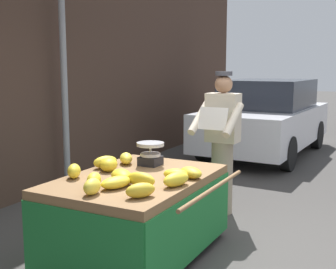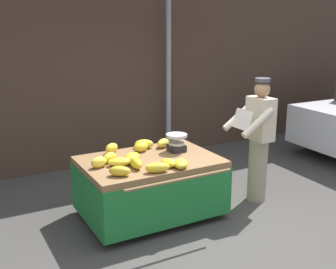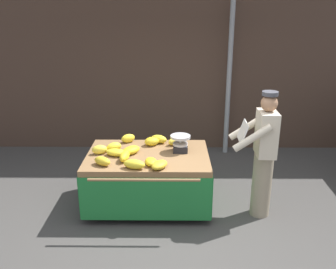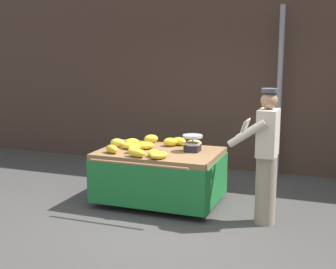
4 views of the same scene
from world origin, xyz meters
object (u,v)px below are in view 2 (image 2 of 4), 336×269
Objects in this scene: banana_bunch_11 at (136,163)px; street_pole at (169,79)px; banana_bunch_9 at (163,143)px; banana_bunch_4 at (157,167)px; vendor_person at (258,140)px; banana_bunch_3 at (181,164)px; banana_bunch_7 at (144,144)px; banana_bunch_8 at (120,162)px; banana_bunch_1 at (99,162)px; banana_bunch_2 at (141,147)px; banana_bunch_6 at (120,171)px; weighing_scale at (177,143)px; banana_bunch_12 at (168,163)px; banana_cart at (150,174)px; banana_bunch_0 at (132,157)px; banana_bunch_10 at (112,148)px; banana_bunch_5 at (110,157)px.

street_pole is at bearing 53.22° from banana_bunch_11.
banana_bunch_9 is at bearing 40.96° from banana_bunch_11.
banana_bunch_11 is (-0.15, 0.25, 0.00)m from banana_bunch_4.
street_pole is 1.69× the size of vendor_person.
banana_bunch_7 is at bearing 92.33° from banana_bunch_3.
banana_bunch_1 is at bearing 165.30° from banana_bunch_8.
banana_bunch_7 is 1.55m from vendor_person.
banana_bunch_2 is 0.15m from banana_bunch_7.
banana_bunch_6 is at bearing 166.83° from banana_bunch_4.
weighing_scale is 0.84m from banana_bunch_4.
banana_bunch_7 is (-0.31, 0.34, -0.06)m from weighing_scale.
banana_bunch_12 is (0.35, -0.15, -0.01)m from banana_bunch_11.
banana_bunch_7 is 0.82m from banana_bunch_12.
banana_bunch_6 is at bearing -154.02° from weighing_scale.
vendor_person is (1.52, -0.25, 0.30)m from banana_cart.
banana_bunch_0 is 0.46m from banana_bunch_10.
banana_cart is 0.60m from banana_bunch_9.
banana_bunch_5 reaches higher than banana_bunch_3.
banana_bunch_4 is at bearing -152.46° from banana_bunch_12.
street_pole is 2.83m from banana_bunch_8.
banana_bunch_5 is (-0.93, 0.01, -0.06)m from weighing_scale.
vendor_person is (1.95, -0.19, 0.05)m from banana_bunch_8.
street_pole is 2.02m from banana_bunch_9.
banana_bunch_1 is 0.72× the size of banana_bunch_8.
banana_bunch_3 is at bearing -69.27° from banana_cart.
banana_bunch_10 is at bearing 124.66° from banana_cart.
banana_bunch_0 is at bearing 50.20° from banana_bunch_6.
banana_bunch_8 is at bearing 124.65° from banana_bunch_4.
banana_bunch_11 is at bearing -49.61° from banana_bunch_8.
banana_bunch_12 is (-0.07, -0.82, -0.01)m from banana_bunch_7.
weighing_scale is 0.16× the size of vendor_person.
banana_bunch_4 is at bearing -106.35° from banana_cart.
banana_bunch_3 is (0.18, -0.47, 0.25)m from banana_cart.
street_pole reaches higher than banana_bunch_4.
banana_cart is 7.89× the size of banana_bunch_10.
banana_bunch_5 is 2.04m from vendor_person.
banana_bunch_2 is 0.65m from banana_bunch_11.
weighing_scale is at bearing 25.98° from banana_bunch_6.
banana_bunch_5 is 0.99× the size of banana_bunch_10.
banana_bunch_0 is at bearing -130.24° from banana_bunch_7.
banana_bunch_7 is 0.91× the size of banana_bunch_11.
street_pole is at bearing 49.00° from banana_bunch_8.
banana_bunch_3 is 0.88m from banana_bunch_5.
banana_bunch_1 is (-2.05, -2.02, -0.62)m from street_pole.
banana_bunch_5 is 0.85× the size of banana_bunch_7.
banana_cart is 0.56m from banana_bunch_5.
vendor_person reaches higher than banana_bunch_8.
banana_bunch_12 is (0.29, -0.38, -0.01)m from banana_bunch_0.
banana_bunch_5 is (-0.52, -0.22, -0.00)m from banana_bunch_2.
banana_bunch_9 is at bearing 15.91° from banana_bunch_5.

